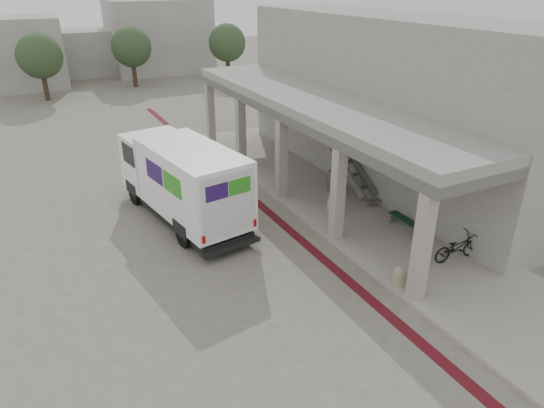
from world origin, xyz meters
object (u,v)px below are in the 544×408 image
fedex_truck (182,179)px  bicycle_black (457,247)px  utility_cabinet (336,181)px  bench (407,223)px

fedex_truck → bicycle_black: size_ratio=4.28×
fedex_truck → utility_cabinet: (6.38, -0.72, -1.03)m
bench → utility_cabinet: (-0.33, 4.05, 0.18)m
utility_cabinet → bicycle_black: utility_cabinet is taller
fedex_truck → utility_cabinet: size_ratio=7.89×
utility_cabinet → bicycle_black: bearing=-98.0°
utility_cabinet → bicycle_black: (0.35, -6.32, -0.01)m
bench → bicycle_black: bearing=-88.7°
fedex_truck → utility_cabinet: 6.50m
fedex_truck → bench: fedex_truck is taller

